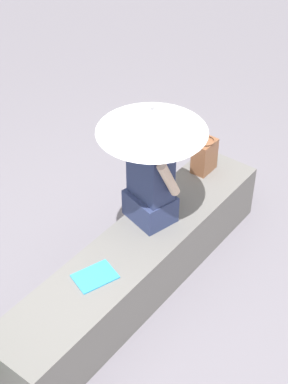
{
  "coord_description": "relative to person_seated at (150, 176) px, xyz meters",
  "views": [
    {
      "loc": [
        -2.43,
        -1.93,
        3.44
      ],
      "look_at": [
        0.13,
        0.04,
        0.83
      ],
      "focal_mm": 55.12,
      "sensor_mm": 36.0,
      "label": 1
    }
  ],
  "objects": [
    {
      "name": "stone_bench",
      "position": [
        -0.27,
        -0.09,
        -0.63
      ],
      "size": [
        2.6,
        0.51,
        0.48
      ],
      "primitive_type": "cube",
      "color": "slate",
      "rests_on": "ground"
    },
    {
      "name": "person_seated",
      "position": [
        0.0,
        0.0,
        0.0
      ],
      "size": [
        0.36,
        0.5,
        0.9
      ],
      "color": "navy",
      "rests_on": "stone_bench"
    },
    {
      "name": "magazine",
      "position": [
        -0.72,
        -0.08,
        -0.38
      ],
      "size": [
        0.33,
        0.28,
        0.01
      ],
      "primitive_type": "cube",
      "rotation": [
        0.0,
        0.0,
        -0.34
      ],
      "color": "#339ED1",
      "rests_on": "stone_bench"
    },
    {
      "name": "handbag_black",
      "position": [
        0.75,
        0.01,
        -0.24
      ],
      "size": [
        0.2,
        0.16,
        0.31
      ],
      "color": "brown",
      "rests_on": "stone_bench"
    },
    {
      "name": "parasol",
      "position": [
        -0.0,
        -0.01,
        0.48
      ],
      "size": [
        0.77,
        0.77,
        0.98
      ],
      "color": "#B7B7BC",
      "rests_on": "stone_bench"
    },
    {
      "name": "ground_plane",
      "position": [
        -0.27,
        -0.09,
        -0.87
      ],
      "size": [
        14.0,
        14.0,
        0.0
      ],
      "primitive_type": "plane",
      "color": "slate"
    }
  ]
}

